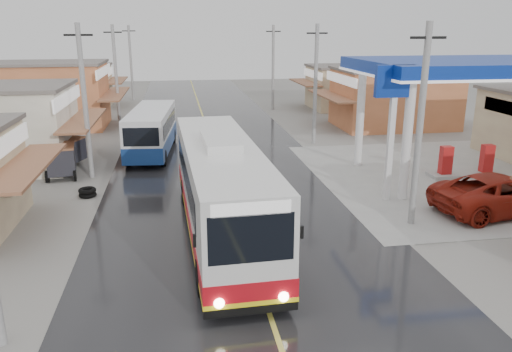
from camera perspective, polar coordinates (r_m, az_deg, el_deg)
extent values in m
plane|color=slate|center=(19.63, -1.56, -6.68)|extent=(120.00, 120.00, 0.00)
cube|color=black|center=(33.86, -4.93, 3.33)|extent=(12.00, 90.00, 0.02)
cube|color=#D8CC4C|center=(33.85, -4.93, 3.35)|extent=(0.15, 90.00, 0.01)
cube|color=gray|center=(29.41, 22.72, 0.03)|extent=(16.00, 16.00, 0.03)
cube|color=navy|center=(28.44, 24.04, 11.37)|extent=(12.00, 8.00, 0.70)
cube|color=white|center=(28.46, 23.97, 10.77)|extent=(12.10, 8.10, 0.12)
cylinder|color=white|center=(29.22, 11.81, 6.40)|extent=(0.44, 0.44, 5.50)
cylinder|color=white|center=(23.82, 16.86, 3.76)|extent=(0.44, 0.44, 5.50)
cube|color=gray|center=(29.39, 22.73, 0.19)|extent=(4.00, 1.20, 0.20)
cube|color=#B21919|center=(28.57, 20.87, 1.72)|extent=(0.60, 0.45, 1.50)
cube|color=#B21919|center=(29.83, 24.88, 1.85)|extent=(0.60, 0.45, 1.50)
cube|color=white|center=(23.44, 15.14, 4.32)|extent=(0.25, 0.25, 6.00)
cube|color=navy|center=(23.06, 15.61, 10.39)|extent=(1.80, 0.30, 1.40)
cube|color=silver|center=(18.79, -4.01, -0.94)|extent=(3.02, 12.44, 3.04)
cube|color=black|center=(19.34, -3.91, -5.53)|extent=(3.04, 12.46, 0.31)
cube|color=red|center=(19.15, -3.94, -4.10)|extent=(3.06, 12.48, 0.57)
cube|color=yellow|center=(19.28, -3.92, -5.04)|extent=(3.07, 12.49, 0.14)
cube|color=black|center=(19.18, -4.23, 0.47)|extent=(2.96, 9.87, 1.03)
cube|color=black|center=(12.96, -0.57, -7.13)|extent=(2.28, 0.20, 1.34)
cube|color=black|center=(24.57, -5.86, 4.27)|extent=(2.28, 0.20, 1.13)
cube|color=white|center=(12.65, -0.58, -3.72)|extent=(2.08, 0.19, 0.36)
cube|color=silver|center=(18.36, -4.12, 4.04)|extent=(1.35, 3.13, 0.31)
cylinder|color=black|center=(15.29, -6.10, -11.47)|extent=(0.40, 1.14, 1.13)
cylinder|color=black|center=(15.61, 2.38, -10.76)|extent=(0.40, 1.14, 1.13)
cylinder|color=black|center=(22.88, -8.01, -1.83)|extent=(0.40, 1.14, 1.13)
cylinder|color=black|center=(23.09, -2.37, -1.50)|extent=(0.40, 1.14, 1.13)
sphere|color=#FFF2CC|center=(13.59, -4.24, -14.29)|extent=(0.30, 0.30, 0.29)
sphere|color=#FFF2CC|center=(13.86, 3.16, -13.59)|extent=(0.30, 0.30, 0.29)
cube|color=black|center=(13.05, -7.04, -7.35)|extent=(0.08, 0.08, 0.36)
cube|color=black|center=(13.52, 5.26, -6.41)|extent=(0.08, 0.08, 0.36)
cube|color=silver|center=(32.25, -11.84, 5.39)|extent=(3.03, 8.67, 2.36)
cube|color=navy|center=(32.41, -11.75, 3.99)|extent=(3.08, 8.71, 0.94)
cube|color=black|center=(32.19, -11.87, 5.96)|extent=(2.94, 7.26, 0.85)
cube|color=black|center=(28.12, -13.00, 4.38)|extent=(1.97, 0.30, 1.04)
cylinder|color=black|center=(29.76, -14.40, 1.95)|extent=(0.37, 0.97, 0.94)
cylinder|color=black|center=(29.45, -10.52, 2.05)|extent=(0.37, 0.97, 0.94)
cylinder|color=black|center=(35.56, -12.71, 4.42)|extent=(0.37, 0.97, 0.94)
cylinder|color=black|center=(35.30, -9.45, 4.51)|extent=(0.37, 0.97, 0.94)
imported|color=maroon|center=(24.09, 26.22, -1.82)|extent=(6.45, 3.62, 1.70)
imported|color=black|center=(30.58, -12.51, 2.52)|extent=(1.00, 2.06, 1.04)
imported|color=#276220|center=(30.19, -12.62, 3.80)|extent=(0.69, 0.51, 1.73)
cube|color=#26262D|center=(28.60, -21.35, 1.78)|extent=(1.68, 2.29, 1.36)
cube|color=brown|center=(28.44, -21.50, 3.21)|extent=(1.74, 2.35, 0.10)
cylinder|color=black|center=(28.12, -22.75, -0.06)|extent=(0.29, 0.65, 0.63)
cylinder|color=black|center=(29.54, -22.57, 0.72)|extent=(0.29, 0.65, 0.63)
cylinder|color=black|center=(27.83, -19.99, 0.07)|extent=(0.22, 0.64, 0.63)
cube|color=#26262D|center=(30.84, -20.67, 2.68)|extent=(1.82, 2.21, 1.23)
cube|color=brown|center=(30.70, -20.79, 3.88)|extent=(1.88, 2.27, 0.09)
cylinder|color=black|center=(30.81, -22.24, 1.31)|extent=(0.36, 0.59, 0.57)
cylinder|color=black|center=(31.87, -20.94, 1.94)|extent=(0.36, 0.59, 0.57)
cylinder|color=black|center=(29.99, -20.48, 1.11)|extent=(0.31, 0.57, 0.57)
torus|color=black|center=(25.13, -18.68, -2.02)|extent=(0.83, 0.83, 0.21)
torus|color=black|center=(25.07, -18.73, -1.56)|extent=(0.83, 0.83, 0.21)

